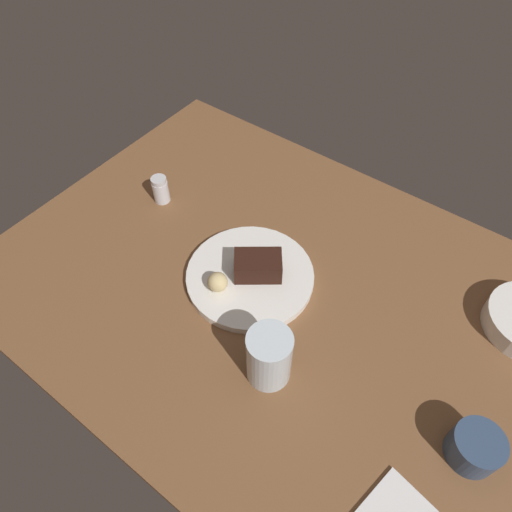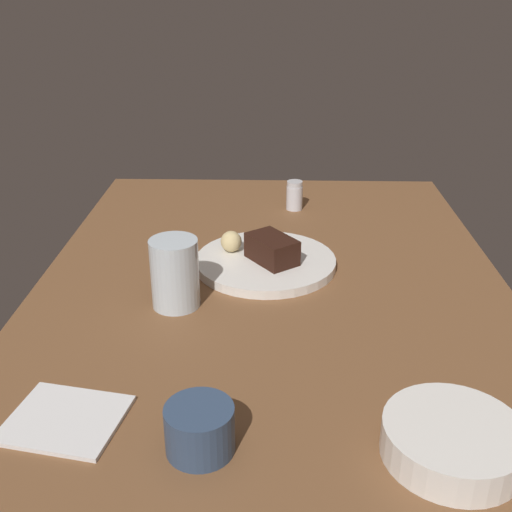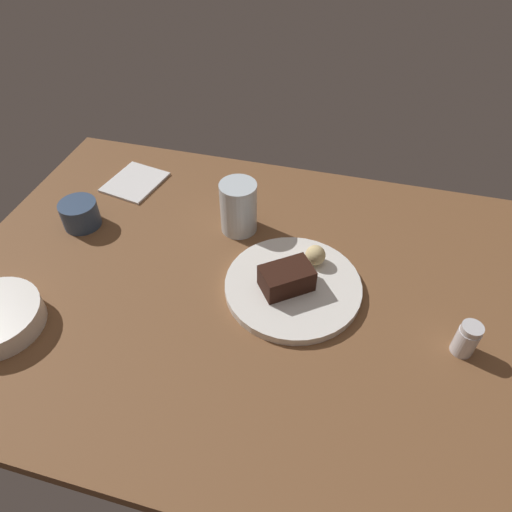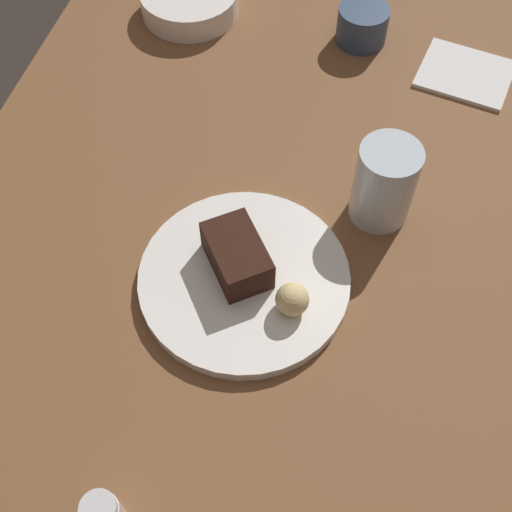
{
  "view_description": "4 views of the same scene",
  "coord_description": "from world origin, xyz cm",
  "px_view_note": "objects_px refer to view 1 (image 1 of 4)",
  "views": [
    {
      "loc": [
        27.75,
        -46.84,
        81.86
      ],
      "look_at": [
        -8.31,
        1.85,
        6.97
      ],
      "focal_mm": 32.96,
      "sensor_mm": 36.0,
      "label": 1
    },
    {
      "loc": [
        97.9,
        0.48,
        54.16
      ],
      "look_at": [
        -5.65,
        -2.44,
        6.01
      ],
      "focal_mm": 43.6,
      "sensor_mm": 36.0,
      "label": 2
    },
    {
      "loc": [
        -15.9,
        57.77,
        70.67
      ],
      "look_at": [
        0.45,
        -3.68,
        7.64
      ],
      "focal_mm": 32.35,
      "sensor_mm": 36.0,
      "label": 3
    },
    {
      "loc": [
        -48.57,
        -12.76,
        74.64
      ],
      "look_at": [
        -5.62,
        -2.19,
        6.55
      ],
      "focal_mm": 46.54,
      "sensor_mm": 36.0,
      "label": 4
    }
  ],
  "objects_px": {
    "dessert_plate": "(250,276)",
    "salt_shaker": "(161,189)",
    "bread_roll": "(218,282)",
    "coffee_cup": "(475,447)",
    "chocolate_cake_slice": "(259,265)",
    "water_glass": "(269,357)"
  },
  "relations": [
    {
      "from": "dessert_plate",
      "to": "salt_shaker",
      "type": "bearing_deg",
      "value": 168.59
    },
    {
      "from": "bread_roll",
      "to": "dessert_plate",
      "type": "bearing_deg",
      "value": 65.8
    },
    {
      "from": "coffee_cup",
      "to": "chocolate_cake_slice",
      "type": "bearing_deg",
      "value": 170.19
    },
    {
      "from": "water_glass",
      "to": "coffee_cup",
      "type": "height_order",
      "value": "water_glass"
    },
    {
      "from": "salt_shaker",
      "to": "coffee_cup",
      "type": "bearing_deg",
      "value": -9.31
    },
    {
      "from": "dessert_plate",
      "to": "coffee_cup",
      "type": "xyz_separation_m",
      "value": [
        0.49,
        -0.07,
        0.02
      ]
    },
    {
      "from": "dessert_plate",
      "to": "chocolate_cake_slice",
      "type": "bearing_deg",
      "value": 50.64
    },
    {
      "from": "dessert_plate",
      "to": "water_glass",
      "type": "distance_m",
      "value": 0.22
    },
    {
      "from": "dessert_plate",
      "to": "chocolate_cake_slice",
      "type": "height_order",
      "value": "chocolate_cake_slice"
    },
    {
      "from": "chocolate_cake_slice",
      "to": "bread_roll",
      "type": "relative_size",
      "value": 2.35
    },
    {
      "from": "bread_roll",
      "to": "water_glass",
      "type": "relative_size",
      "value": 0.35
    },
    {
      "from": "dessert_plate",
      "to": "water_glass",
      "type": "relative_size",
      "value": 2.25
    },
    {
      "from": "water_glass",
      "to": "chocolate_cake_slice",
      "type": "bearing_deg",
      "value": 131.01
    },
    {
      "from": "salt_shaker",
      "to": "bread_roll",
      "type": "bearing_deg",
      "value": -24.76
    },
    {
      "from": "chocolate_cake_slice",
      "to": "salt_shaker",
      "type": "height_order",
      "value": "salt_shaker"
    },
    {
      "from": "dessert_plate",
      "to": "water_glass",
      "type": "xyz_separation_m",
      "value": [
        0.15,
        -0.15,
        0.05
      ]
    },
    {
      "from": "salt_shaker",
      "to": "water_glass",
      "type": "distance_m",
      "value": 0.51
    },
    {
      "from": "dessert_plate",
      "to": "coffee_cup",
      "type": "relative_size",
      "value": 3.24
    },
    {
      "from": "salt_shaker",
      "to": "coffee_cup",
      "type": "height_order",
      "value": "salt_shaker"
    },
    {
      "from": "chocolate_cake_slice",
      "to": "bread_roll",
      "type": "distance_m",
      "value": 0.09
    },
    {
      "from": "dessert_plate",
      "to": "bread_roll",
      "type": "height_order",
      "value": "bread_roll"
    },
    {
      "from": "water_glass",
      "to": "coffee_cup",
      "type": "xyz_separation_m",
      "value": [
        0.34,
        0.08,
        -0.03
      ]
    }
  ]
}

